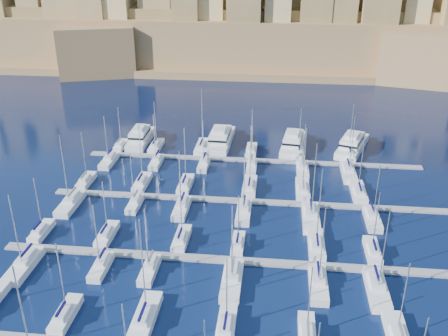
# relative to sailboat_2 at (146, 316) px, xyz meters

# --- Properties ---
(ground) EXTENTS (600.00, 600.00, 0.00)m
(ground) POSITION_rel_sailboat_2_xyz_m (11.96, 28.16, -0.78)
(ground) COLOR black
(ground) RESTS_ON ground
(pontoon_mid_near) EXTENTS (84.00, 2.00, 0.40)m
(pontoon_mid_near) POSITION_rel_sailboat_2_xyz_m (11.96, 16.16, -0.58)
(pontoon_mid_near) COLOR slate
(pontoon_mid_near) RESTS_ON ground
(pontoon_mid_far) EXTENTS (84.00, 2.00, 0.40)m
(pontoon_mid_far) POSITION_rel_sailboat_2_xyz_m (11.96, 38.16, -0.58)
(pontoon_mid_far) COLOR slate
(pontoon_mid_far) RESTS_ON ground
(pontoon_far) EXTENTS (84.00, 2.00, 0.40)m
(pontoon_far) POSITION_rel_sailboat_2_xyz_m (11.96, 60.16, -0.58)
(pontoon_far) COLOR slate
(pontoon_far) RESTS_ON ground
(sailboat_1) EXTENTS (2.44, 8.12, 13.02)m
(sailboat_1) POSITION_rel_sailboat_2_xyz_m (-11.86, -0.89, -0.05)
(sailboat_1) COLOR silver
(sailboat_1) RESTS_ON ground
(sailboat_2) EXTENTS (2.98, 9.93, 17.10)m
(sailboat_2) POSITION_rel_sailboat_2_xyz_m (0.00, 0.00, 0.00)
(sailboat_2) COLOR silver
(sailboat_2) RESTS_ON ground
(sailboat_3) EXTENTS (2.59, 8.63, 12.30)m
(sailboat_3) POSITION_rel_sailboat_2_xyz_m (11.99, -0.64, -0.05)
(sailboat_3) COLOR silver
(sailboat_3) RESTS_ON ground
(sailboat_4) EXTENTS (2.38, 7.95, 11.95)m
(sailboat_4) POSITION_rel_sailboat_2_xyz_m (23.41, -0.97, -0.06)
(sailboat_4) COLOR silver
(sailboat_4) RESTS_ON ground
(sailboat_12) EXTENTS (2.30, 7.68, 11.99)m
(sailboat_12) POSITION_rel_sailboat_2_xyz_m (-25.64, 20.89, -0.06)
(sailboat_12) COLOR silver
(sailboat_12) RESTS_ON ground
(sailboat_13) EXTENTS (2.50, 8.35, 11.73)m
(sailboat_13) POSITION_rel_sailboat_2_xyz_m (-12.91, 21.22, -0.06)
(sailboat_13) COLOR silver
(sailboat_13) RESTS_ON ground
(sailboat_14) EXTENTS (2.51, 8.36, 14.34)m
(sailboat_14) POSITION_rel_sailboat_2_xyz_m (1.33, 21.23, -0.03)
(sailboat_14) COLOR silver
(sailboat_14) RESTS_ON ground
(sailboat_15) EXTENTS (2.19, 7.32, 10.62)m
(sailboat_15) POSITION_rel_sailboat_2_xyz_m (11.86, 20.72, -0.08)
(sailboat_15) COLOR silver
(sailboat_15) RESTS_ON ground
(sailboat_16) EXTENTS (2.89, 9.63, 15.91)m
(sailboat_16) POSITION_rel_sailboat_2_xyz_m (26.01, 21.85, -0.01)
(sailboat_16) COLOR silver
(sailboat_16) RESTS_ON ground
(sailboat_17) EXTENTS (2.43, 8.11, 12.37)m
(sailboat_17) POSITION_rel_sailboat_2_xyz_m (35.85, 21.11, -0.06)
(sailboat_17) COLOR silver
(sailboat_17) RESTS_ON ground
(sailboat_18) EXTENTS (3.04, 10.15, 14.71)m
(sailboat_18) POSITION_rel_sailboat_2_xyz_m (-23.72, 10.21, -0.02)
(sailboat_18) COLOR silver
(sailboat_18) RESTS_ON ground
(sailboat_19) EXTENTS (2.35, 7.85, 13.09)m
(sailboat_19) POSITION_rel_sailboat_2_xyz_m (-10.61, 11.34, -0.05)
(sailboat_19) COLOR silver
(sailboat_19) RESTS_ON ground
(sailboat_20) EXTENTS (2.37, 7.88, 12.85)m
(sailboat_20) POSITION_rel_sailboat_2_xyz_m (-2.22, 11.32, -0.05)
(sailboat_20) COLOR silver
(sailboat_20) RESTS_ON ground
(sailboat_21) EXTENTS (3.15, 10.51, 15.09)m
(sailboat_21) POSITION_rel_sailboat_2_xyz_m (11.81, 10.03, -0.01)
(sailboat_21) COLOR silver
(sailboat_21) RESTS_ON ground
(sailboat_22) EXTENTS (2.86, 9.52, 15.19)m
(sailboat_22) POSITION_rel_sailboat_2_xyz_m (25.65, 10.52, -0.02)
(sailboat_22) COLOR silver
(sailboat_22) RESTS_ON ground
(sailboat_23) EXTENTS (3.06, 10.20, 16.16)m
(sailboat_23) POSITION_rel_sailboat_2_xyz_m (34.81, 10.18, -0.01)
(sailboat_23) COLOR silver
(sailboat_23) RESTS_ON ground
(sailboat_24) EXTENTS (2.41, 8.02, 12.59)m
(sailboat_24) POSITION_rel_sailboat_2_xyz_m (-25.08, 43.06, -0.05)
(sailboat_24) COLOR silver
(sailboat_24) RESTS_ON ground
(sailboat_25) EXTENTS (2.69, 8.95, 14.85)m
(sailboat_25) POSITION_rel_sailboat_2_xyz_m (-12.05, 43.52, -0.03)
(sailboat_25) COLOR silver
(sailboat_25) RESTS_ON ground
(sailboat_26) EXTENTS (2.73, 9.09, 14.49)m
(sailboat_26) POSITION_rel_sailboat_2_xyz_m (-2.00, 43.59, -0.03)
(sailboat_26) COLOR silver
(sailboat_26) RESTS_ON ground
(sailboat_27) EXTENTS (2.95, 9.82, 15.39)m
(sailboat_27) POSITION_rel_sailboat_2_xyz_m (12.49, 43.95, -0.02)
(sailboat_27) COLOR silver
(sailboat_27) RESTS_ON ground
(sailboat_28) EXTENTS (2.97, 9.91, 15.31)m
(sailboat_28) POSITION_rel_sailboat_2_xyz_m (24.26, 43.99, -0.02)
(sailboat_28) COLOR silver
(sailboat_28) RESTS_ON ground
(sailboat_29) EXTENTS (2.97, 9.90, 14.40)m
(sailboat_29) POSITION_rel_sailboat_2_xyz_m (36.39, 43.99, -0.02)
(sailboat_29) COLOR silver
(sailboat_29) RESTS_ON ground
(sailboat_30) EXTENTS (3.10, 10.34, 16.57)m
(sailboat_30) POSITION_rel_sailboat_2_xyz_m (-24.41, 32.11, -0.00)
(sailboat_30) COLOR silver
(sailboat_30) RESTS_ON ground
(sailboat_31) EXTENTS (2.23, 7.42, 12.35)m
(sailboat_31) POSITION_rel_sailboat_2_xyz_m (-10.94, 33.54, -0.06)
(sailboat_31) COLOR silver
(sailboat_31) RESTS_ON ground
(sailboat_32) EXTENTS (2.71, 9.04, 13.98)m
(sailboat_32) POSITION_rel_sailboat_2_xyz_m (-0.81, 32.75, -0.03)
(sailboat_32) COLOR silver
(sailboat_32) RESTS_ON ground
(sailboat_33) EXTENTS (2.85, 9.50, 14.11)m
(sailboat_33) POSITION_rel_sailboat_2_xyz_m (12.03, 32.53, -0.03)
(sailboat_33) COLOR silver
(sailboat_33) RESTS_ON ground
(sailboat_34) EXTENTS (3.33, 11.09, 17.10)m
(sailboat_34) POSITION_rel_sailboat_2_xyz_m (25.48, 31.74, 0.01)
(sailboat_34) COLOR silver
(sailboat_34) RESTS_ON ground
(sailboat_35) EXTENTS (2.74, 9.14, 12.94)m
(sailboat_35) POSITION_rel_sailboat_2_xyz_m (37.63, 32.70, -0.04)
(sailboat_35) COLOR silver
(sailboat_35) RESTS_ON ground
(sailboat_36) EXTENTS (2.33, 7.78, 11.56)m
(sailboat_36) POSITION_rel_sailboat_2_xyz_m (-23.65, 64.95, -0.07)
(sailboat_36) COLOR silver
(sailboat_36) RESTS_ON ground
(sailboat_37) EXTENTS (2.71, 9.02, 13.20)m
(sailboat_37) POSITION_rel_sailboat_2_xyz_m (-14.03, 65.56, -0.04)
(sailboat_37) COLOR silver
(sailboat_37) RESTS_ON ground
(sailboat_38) EXTENTS (3.13, 10.44, 16.86)m
(sailboat_38) POSITION_rel_sailboat_2_xyz_m (-1.60, 66.25, 0.00)
(sailboat_38) COLOR silver
(sailboat_38) RESTS_ON ground
(sailboat_39) EXTENTS (2.61, 8.71, 12.08)m
(sailboat_39) POSITION_rel_sailboat_2_xyz_m (11.59, 65.40, -0.05)
(sailboat_39) COLOR silver
(sailboat_39) RESTS_ON ground
(sailboat_40) EXTENTS (2.67, 8.89, 12.72)m
(sailboat_40) POSITION_rel_sailboat_2_xyz_m (23.93, 65.49, -0.05)
(sailboat_40) COLOR silver
(sailboat_40) RESTS_ON ground
(sailboat_41) EXTENTS (2.47, 8.24, 14.37)m
(sailboat_41) POSITION_rel_sailboat_2_xyz_m (36.77, 65.17, -0.03)
(sailboat_41) COLOR silver
(sailboat_41) RESTS_ON ground
(sailboat_42) EXTENTS (2.71, 9.04, 12.88)m
(sailboat_42) POSITION_rel_sailboat_2_xyz_m (-23.50, 54.75, -0.04)
(sailboat_42) COLOR silver
(sailboat_42) RESTS_ON ground
(sailboat_43) EXTENTS (2.38, 7.93, 13.71)m
(sailboat_43) POSITION_rel_sailboat_2_xyz_m (-11.48, 55.29, -0.04)
(sailboat_43) COLOR silver
(sailboat_43) RESTS_ON ground
(sailboat_44) EXTENTS (2.41, 8.04, 12.49)m
(sailboat_44) POSITION_rel_sailboat_2_xyz_m (0.48, 55.24, -0.05)
(sailboat_44) COLOR silver
(sailboat_44) RESTS_ON ground
(sailboat_45) EXTENTS (2.40, 7.99, 11.55)m
(sailboat_45) POSITION_rel_sailboat_2_xyz_m (12.29, 55.27, -0.06)
(sailboat_45) COLOR silver
(sailboat_45) RESTS_ON ground
(sailboat_46) EXTENTS (2.82, 9.40, 12.89)m
(sailboat_46) POSITION_rel_sailboat_2_xyz_m (24.58, 54.57, -0.04)
(sailboat_46) COLOR silver
(sailboat_46) RESTS_ON ground
(sailboat_47) EXTENTS (3.10, 10.32, 15.28)m
(sailboat_47) POSITION_rel_sailboat_2_xyz_m (35.40, 54.12, -0.01)
(sailboat_47) COLOR silver
(sailboat_47) RESTS_ON ground
(motor_yacht_a) EXTENTS (5.09, 16.07, 5.25)m
(motor_yacht_a) POSITION_rel_sailboat_2_xyz_m (-19.32, 69.33, 0.95)
(motor_yacht_a) COLOR silver
(motor_yacht_a) RESTS_ON ground
(motor_yacht_b) EXTENTS (6.36, 19.13, 5.25)m
(motor_yacht_b) POSITION_rel_sailboat_2_xyz_m (2.80, 70.75, 0.95)
(motor_yacht_b) COLOR silver
(motor_yacht_b) RESTS_ON ground
(motor_yacht_c) EXTENTS (7.49, 18.02, 5.25)m
(motor_yacht_c) POSITION_rel_sailboat_2_xyz_m (22.53, 70.06, 0.95)
(motor_yacht_c) COLOR silver
(motor_yacht_c) RESTS_ON ground
(motor_yacht_d) EXTENTS (10.99, 18.70, 5.25)m
(motor_yacht_d) POSITION_rel_sailboat_2_xyz_m (38.12, 70.29, 0.95)
(motor_yacht_d) COLOR silver
(motor_yacht_d) RESTS_ON ground
(fortified_city) EXTENTS (460.00, 108.95, 59.52)m
(fortified_city) POSITION_rel_sailboat_2_xyz_m (11.77, 183.42, 13.96)
(fortified_city) COLOR brown
(fortified_city) RESTS_ON ground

